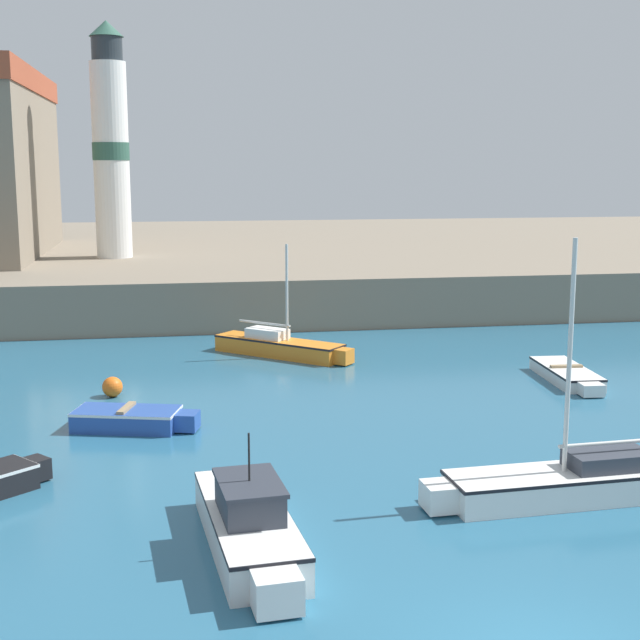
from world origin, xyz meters
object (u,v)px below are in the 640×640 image
(dinghy_blue_4, at_px, (132,418))
(lighthouse, at_px, (111,145))
(dinghy_white_0, at_px, (567,374))
(motorboat_white_1, at_px, (249,524))
(sailboat_orange_3, at_px, (280,345))
(sailboat_white_6, at_px, (579,480))
(mooring_buoy, at_px, (112,387))

(dinghy_blue_4, xyz_separation_m, lighthouse, (-1.71, 24.02, 7.67))
(dinghy_white_0, bearing_deg, dinghy_blue_4, -167.56)
(motorboat_white_1, xyz_separation_m, sailboat_orange_3, (2.62, 16.63, -0.10))
(dinghy_blue_4, relative_size, lighthouse, 0.29)
(motorboat_white_1, relative_size, sailboat_orange_3, 1.11)
(dinghy_white_0, xyz_separation_m, motorboat_white_1, (-11.45, -11.18, 0.26))
(dinghy_blue_4, distance_m, sailboat_white_6, 11.74)
(sailboat_white_6, relative_size, mooring_buoy, 10.50)
(lighthouse, bearing_deg, sailboat_white_6, -69.81)
(sailboat_white_6, distance_m, mooring_buoy, 14.56)
(dinghy_blue_4, relative_size, sailboat_white_6, 0.53)
(mooring_buoy, bearing_deg, dinghy_blue_4, -78.64)
(sailboat_orange_3, xyz_separation_m, mooring_buoy, (-5.78, -4.98, -0.09))
(sailboat_orange_3, bearing_deg, motorboat_white_1, -98.94)
(dinghy_white_0, xyz_separation_m, mooring_buoy, (-14.61, 0.46, 0.07))
(lighthouse, bearing_deg, dinghy_white_0, -53.32)
(dinghy_white_0, relative_size, dinghy_blue_4, 1.21)
(dinghy_white_0, height_order, sailboat_orange_3, sailboat_orange_3)
(dinghy_white_0, distance_m, sailboat_orange_3, 10.37)
(sailboat_white_6, height_order, mooring_buoy, sailboat_white_6)
(motorboat_white_1, height_order, sailboat_orange_3, sailboat_orange_3)
(lighthouse, bearing_deg, motorboat_white_1, -82.62)
(mooring_buoy, relative_size, lighthouse, 0.05)
(lighthouse, bearing_deg, mooring_buoy, -87.21)
(sailboat_white_6, bearing_deg, dinghy_white_0, 66.35)
(sailboat_orange_3, height_order, sailboat_white_6, sailboat_white_6)
(motorboat_white_1, height_order, mooring_buoy, motorboat_white_1)
(sailboat_orange_3, height_order, mooring_buoy, sailboat_orange_3)
(dinghy_blue_4, bearing_deg, sailboat_white_6, -35.09)
(dinghy_white_0, relative_size, motorboat_white_1, 0.79)
(lighthouse, bearing_deg, sailboat_orange_3, -66.40)
(sailboat_orange_3, distance_m, dinghy_blue_4, 9.90)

